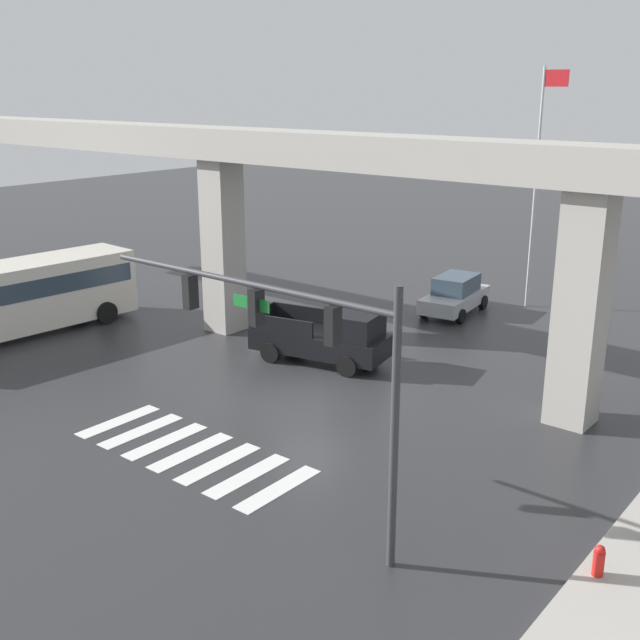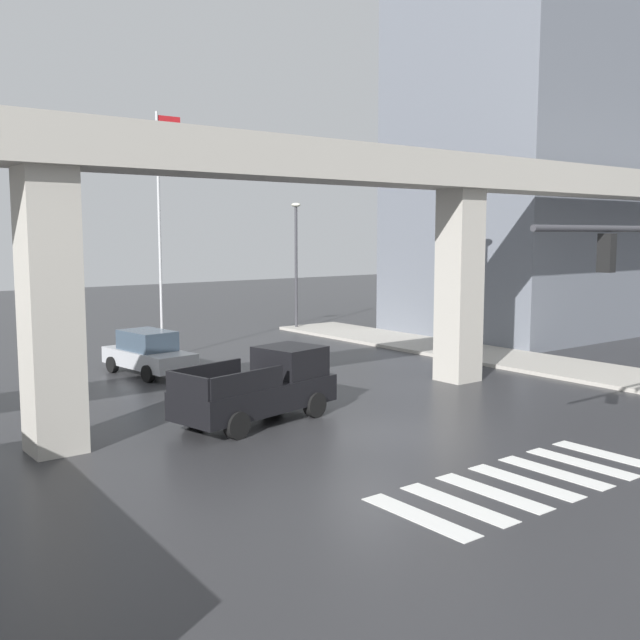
% 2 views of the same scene
% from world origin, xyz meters
% --- Properties ---
extents(ground_plane, '(120.00, 120.00, 0.00)m').
position_xyz_m(ground_plane, '(0.00, 0.00, 0.00)').
color(ground_plane, '#2D2D30').
extents(crosswalk_stripes, '(7.15, 2.80, 0.01)m').
position_xyz_m(crosswalk_stripes, '(-0.00, -5.09, 0.01)').
color(crosswalk_stripes, silver).
rests_on(crosswalk_stripes, ground).
extents(elevated_overpass, '(57.30, 2.01, 8.31)m').
position_xyz_m(elevated_overpass, '(0.00, 3.61, 7.10)').
color(elevated_overpass, '#ADA89E').
rests_on(elevated_overpass, ground).
extents(sidewalk_east, '(4.00, 36.00, 0.15)m').
position_xyz_m(sidewalk_east, '(12.61, 2.00, 0.07)').
color(sidewalk_east, '#ADA89E').
rests_on(sidewalk_east, ground).
extents(pickup_truck, '(5.37, 2.86, 2.08)m').
position_xyz_m(pickup_truck, '(-1.59, 3.05, 0.99)').
color(pickup_truck, black).
rests_on(pickup_truck, ground).
extents(sedan_silver, '(2.34, 4.48, 1.72)m').
position_xyz_m(sedan_silver, '(-1.19, 11.86, 0.85)').
color(sedan_silver, '#A8AAAF').
rests_on(sedan_silver, ground).
extents(street_lamp_mid_block, '(0.44, 0.70, 7.24)m').
position_xyz_m(street_lamp_mid_block, '(11.41, 6.55, 4.56)').
color(street_lamp_mid_block, '#38383D').
rests_on(street_lamp_mid_block, ground).
extents(street_lamp_far_north, '(0.44, 0.70, 7.24)m').
position_xyz_m(street_lamp_far_north, '(11.41, 19.44, 4.56)').
color(street_lamp_far_north, '#38383D').
rests_on(street_lamp_far_north, ground).
extents(flagpole, '(1.16, 0.12, 10.69)m').
position_xyz_m(flagpole, '(0.96, 14.94, 6.15)').
color(flagpole, silver).
rests_on(flagpole, ground).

